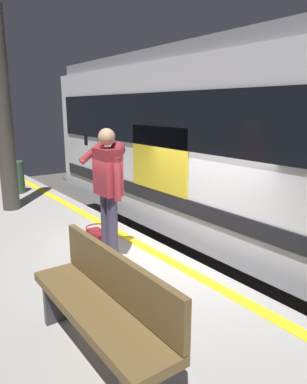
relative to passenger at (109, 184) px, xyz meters
The scene contains 9 objects.
ground_plane 2.38m from the passenger, 106.22° to the right, with size 25.56×25.56×0.00m, color #4C4742.
safety_line 1.27m from the passenger, 113.22° to the right, with size 16.70×0.16×0.01m, color yellow.
track_rail_near 3.06m from the passenger, 96.99° to the right, with size 22.15×0.08×0.16m, color slate.
track_rail_far 4.21m from the passenger, 94.25° to the right, with size 22.15×0.08×0.16m, color slate.
passenger is the anchor object (origin of this frame).
handbag 0.97m from the passenger, ahead, with size 0.37×0.34×0.38m.
station_column 3.55m from the passenger, ahead, with size 0.34×0.34×3.90m, color #38332D.
bench 2.04m from the passenger, 149.45° to the left, with size 1.79×0.44×0.90m.
trash_bin 4.85m from the passenger, ahead, with size 0.42×0.42×0.77m, color #2D4C38.
Camera 1 is at (-3.81, 3.14, 3.18)m, focal length 33.50 mm.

